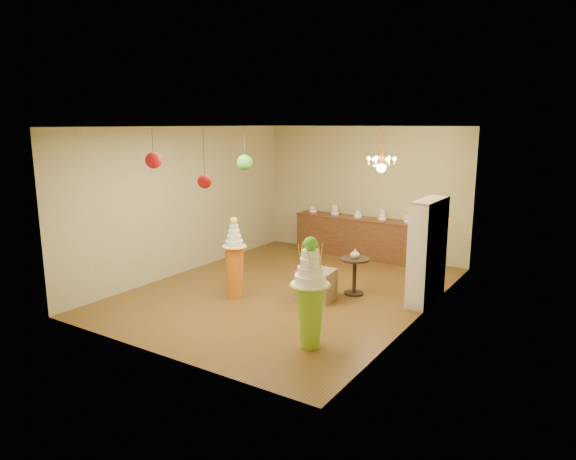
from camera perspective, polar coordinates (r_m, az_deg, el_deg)
The scene contains 17 objects.
floor at distance 9.66m, azimuth 0.08°, elevation -6.67°, with size 6.50×6.50×0.00m, color brown.
ceiling at distance 9.17m, azimuth 0.08°, elevation 11.42°, with size 6.50×6.50×0.00m, color white.
wall_back at distance 12.13m, azimuth 8.40°, elevation 4.27°, with size 5.00×0.04×3.00m, color tan.
wall_front at distance 6.84m, azimuth -14.76°, elevation -1.76°, with size 5.00×0.04×3.00m, color tan.
wall_left at distance 10.84m, azimuth -11.15°, elevation 3.29°, with size 0.04×6.50×3.00m, color tan.
wall_right at distance 8.25m, azimuth 14.87°, elevation 0.50°, with size 0.04×6.50×3.00m, color tan.
pedestal_green at distance 7.10m, azimuth 2.47°, elevation -7.87°, with size 0.63×0.63×1.57m.
pedestal_orange at distance 9.15m, azimuth -5.94°, elevation -3.92°, with size 0.44×0.44×1.46m.
burlap_riser at distance 9.09m, azimuth 3.14°, elevation -6.12°, with size 0.59×0.59×0.54m, color #876849.
sideboard at distance 12.06m, azimuth 7.71°, elevation -0.69°, with size 3.04×0.54×1.16m.
shelving_unit at distance 9.17m, azimuth 15.27°, elevation -2.25°, with size 0.33×1.20×1.80m.
round_table at distance 9.38m, azimuth 7.40°, elevation -4.54°, with size 0.67×0.67×0.68m.
vase at distance 9.30m, azimuth 7.46°, elevation -2.62°, with size 0.16×0.16×0.17m, color beige.
pom_red_left at distance 7.50m, azimuth -14.73°, elevation 7.48°, with size 0.23×0.23×0.57m.
pom_green_mid at distance 8.39m, azimuth -4.84°, elevation 7.49°, with size 0.25×0.25×0.69m.
pom_red_right at distance 6.99m, azimuth -9.25°, elevation 5.37°, with size 0.19×0.19×0.80m.
chandelier at distance 9.71m, azimuth 10.33°, elevation 7.13°, with size 0.69×0.69×0.85m.
Camera 1 is at (4.94, -7.72, 3.05)m, focal length 32.00 mm.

